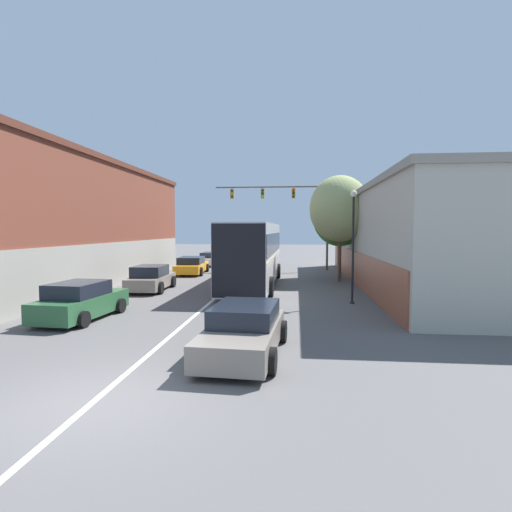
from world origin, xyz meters
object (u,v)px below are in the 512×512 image
object	(u,v)px
bus	(254,251)
parked_car_left_distant	(151,279)
hatchback_foreground	(244,331)
parked_car_left_far	(81,301)
parked_car_left_mid	(192,266)
street_tree_far	(340,216)
street_lamp	(353,242)
parked_car_left_near	(212,259)
street_tree_near	(340,209)
traffic_signal_gantry	(290,205)

from	to	relation	value
bus	parked_car_left_distant	bearing A→B (deg)	114.17
hatchback_foreground	parked_car_left_far	xyz separation A→B (m)	(-6.52, 3.49, 0.03)
parked_car_left_far	parked_car_left_mid	bearing A→B (deg)	3.49
street_tree_far	street_lamp	bearing A→B (deg)	-92.59
hatchback_foreground	parked_car_left_near	xyz separation A→B (m)	(-6.34, 25.65, -0.04)
street_lamp	street_tree_near	size ratio (longest dim) A/B	0.75
parked_car_left_distant	street_lamp	world-z (taller)	street_lamp
parked_car_left_mid	traffic_signal_gantry	size ratio (longest dim) A/B	0.52
parked_car_left_near	parked_car_left_distant	bearing A→B (deg)	-179.33
traffic_signal_gantry	parked_car_left_mid	bearing A→B (deg)	-153.88
traffic_signal_gantry	street_tree_near	size ratio (longest dim) A/B	1.38
parked_car_left_distant	hatchback_foreground	bearing A→B (deg)	-151.22
bus	street_lamp	xyz separation A→B (m)	(4.97, -5.13, 0.71)
hatchback_foreground	street_lamp	world-z (taller)	street_lamp
parked_car_left_mid	parked_car_left_near	bearing A→B (deg)	-4.01
parked_car_left_mid	street_lamp	size ratio (longest dim) A/B	0.96
parked_car_left_far	street_tree_near	bearing A→B (deg)	-38.37
bus	hatchback_foreground	world-z (taller)	bus
parked_car_left_distant	parked_car_left_far	bearing A→B (deg)	176.42
parked_car_left_near	parked_car_left_mid	world-z (taller)	parked_car_left_mid
traffic_signal_gantry	street_lamp	bearing A→B (deg)	-78.27
street_tree_near	parked_car_left_mid	bearing A→B (deg)	161.23
hatchback_foreground	parked_car_left_distant	xyz separation A→B (m)	(-6.44, 10.43, 0.02)
street_tree_far	parked_car_left_mid	bearing A→B (deg)	172.25
bus	traffic_signal_gantry	bearing A→B (deg)	-11.57
parked_car_left_distant	street_tree_near	xyz separation A→B (m)	(10.49, 4.60, 3.94)
street_tree_near	traffic_signal_gantry	bearing A→B (deg)	114.22
hatchback_foreground	parked_car_left_mid	bearing A→B (deg)	22.47
parked_car_left_far	street_tree_far	xyz separation A→B (m)	(10.81, 13.62, 3.52)
hatchback_foreground	street_tree_near	world-z (taller)	street_tree_near
parked_car_left_distant	traffic_signal_gantry	bearing A→B (deg)	-34.95
parked_car_left_near	traffic_signal_gantry	xyz separation A→B (m)	(7.20, -3.54, 4.67)
bus	hatchback_foreground	size ratio (longest dim) A/B	2.70
parked_car_left_far	parked_car_left_distant	distance (m)	6.93
bus	street_tree_far	distance (m)	7.25
bus	parked_car_left_near	bearing A→B (deg)	22.50
parked_car_left_near	street_tree_far	distance (m)	14.10
hatchback_foreground	street_tree_far	size ratio (longest dim) A/B	0.71
parked_car_left_distant	street_tree_far	world-z (taller)	street_tree_far
parked_car_left_near	street_tree_near	world-z (taller)	street_tree_near
hatchback_foreground	street_tree_near	size ratio (longest dim) A/B	0.67
parked_car_left_mid	street_tree_near	size ratio (longest dim) A/B	0.72
parked_car_left_distant	street_tree_near	distance (m)	12.11
parked_car_left_mid	street_tree_far	distance (m)	11.32
parked_car_left_far	bus	bearing A→B (deg)	-26.12
parked_car_left_near	parked_car_left_far	world-z (taller)	parked_car_left_far
parked_car_left_mid	hatchback_foreground	bearing A→B (deg)	-165.01
street_tree_near	street_tree_far	bearing A→B (deg)	83.28
hatchback_foreground	street_lamp	bearing A→B (deg)	-23.24
parked_car_left_far	street_tree_near	world-z (taller)	street_tree_near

